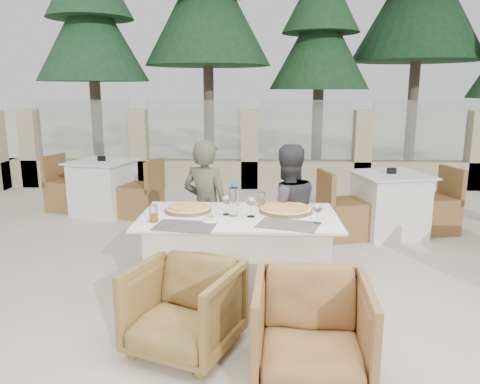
{
  "coord_description": "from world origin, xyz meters",
  "views": [
    {
      "loc": [
        0.13,
        -3.57,
        1.78
      ],
      "look_at": [
        -0.02,
        0.39,
        0.9
      ],
      "focal_mm": 35.0,
      "sensor_mm": 36.0,
      "label": 1
    }
  ],
  "objects_px": {
    "wine_glass_corner": "(318,212)",
    "armchair_far_right": "(290,248)",
    "beer_glass_right": "(261,200)",
    "armchair_near_right": "(311,330)",
    "wine_glass_centre": "(227,204)",
    "beer_glass_left": "(153,214)",
    "dining_table": "(239,260)",
    "bg_table_a": "(103,187)",
    "bg_table_b": "(389,204)",
    "pizza_left": "(188,208)",
    "pizza_right": "(286,208)",
    "diner_right": "(286,215)",
    "armchair_far_left": "(194,243)",
    "water_bottle": "(234,199)",
    "wine_glass_near": "(251,206)",
    "armchair_near_left": "(184,308)",
    "olive_dish": "(211,218)",
    "diner_left": "(206,208)"
  },
  "relations": [
    {
      "from": "wine_glass_corner",
      "to": "armchair_far_right",
      "type": "bearing_deg",
      "value": 100.11
    },
    {
      "from": "beer_glass_right",
      "to": "armchair_near_right",
      "type": "distance_m",
      "value": 1.45
    },
    {
      "from": "wine_glass_centre",
      "to": "beer_glass_left",
      "type": "xyz_separation_m",
      "value": [
        -0.55,
        -0.23,
        -0.03
      ]
    },
    {
      "from": "dining_table",
      "to": "bg_table_a",
      "type": "bearing_deg",
      "value": 125.94
    },
    {
      "from": "dining_table",
      "to": "bg_table_b",
      "type": "height_order",
      "value": "same"
    },
    {
      "from": "beer_glass_right",
      "to": "armchair_near_right",
      "type": "relative_size",
      "value": 0.18
    },
    {
      "from": "pizza_left",
      "to": "pizza_right",
      "type": "xyz_separation_m",
      "value": [
        0.82,
        0.01,
        0.0
      ]
    },
    {
      "from": "pizza_right",
      "to": "beer_glass_right",
      "type": "relative_size",
      "value": 3.35
    },
    {
      "from": "pizza_left",
      "to": "beer_glass_right",
      "type": "xyz_separation_m",
      "value": [
        0.62,
        0.17,
        0.04
      ]
    },
    {
      "from": "armchair_far_right",
      "to": "armchair_near_right",
      "type": "relative_size",
      "value": 0.87
    },
    {
      "from": "dining_table",
      "to": "wine_glass_corner",
      "type": "height_order",
      "value": "wine_glass_corner"
    },
    {
      "from": "diner_right",
      "to": "armchair_far_right",
      "type": "bearing_deg",
      "value": -124.72
    },
    {
      "from": "wine_glass_corner",
      "to": "armchair_far_left",
      "type": "bearing_deg",
      "value": 142.02
    },
    {
      "from": "pizza_right",
      "to": "wine_glass_centre",
      "type": "bearing_deg",
      "value": -167.17
    },
    {
      "from": "water_bottle",
      "to": "bg_table_a",
      "type": "distance_m",
      "value": 3.52
    },
    {
      "from": "wine_glass_near",
      "to": "bg_table_b",
      "type": "relative_size",
      "value": 0.11
    },
    {
      "from": "armchair_near_left",
      "to": "bg_table_a",
      "type": "bearing_deg",
      "value": 137.49
    },
    {
      "from": "wine_glass_centre",
      "to": "bg_table_b",
      "type": "height_order",
      "value": "wine_glass_centre"
    },
    {
      "from": "olive_dish",
      "to": "bg_table_a",
      "type": "distance_m",
      "value": 3.55
    },
    {
      "from": "wine_glass_near",
      "to": "beer_glass_right",
      "type": "height_order",
      "value": "wine_glass_near"
    },
    {
      "from": "wine_glass_centre",
      "to": "diner_right",
      "type": "bearing_deg",
      "value": 40.54
    },
    {
      "from": "wine_glass_corner",
      "to": "diner_right",
      "type": "xyz_separation_m",
      "value": [
        -0.19,
        0.67,
        -0.21
      ]
    },
    {
      "from": "armchair_near_right",
      "to": "bg_table_b",
      "type": "distance_m",
      "value": 3.26
    },
    {
      "from": "armchair_near_left",
      "to": "diner_left",
      "type": "distance_m",
      "value": 1.42
    },
    {
      "from": "dining_table",
      "to": "pizza_right",
      "type": "xyz_separation_m",
      "value": [
        0.39,
        0.14,
        0.41
      ]
    },
    {
      "from": "beer_glass_right",
      "to": "bg_table_a",
      "type": "relative_size",
      "value": 0.08
    },
    {
      "from": "dining_table",
      "to": "wine_glass_corner",
      "type": "relative_size",
      "value": 8.7
    },
    {
      "from": "dining_table",
      "to": "pizza_right",
      "type": "bearing_deg",
      "value": 19.17
    },
    {
      "from": "wine_glass_corner",
      "to": "beer_glass_right",
      "type": "bearing_deg",
      "value": 130.3
    },
    {
      "from": "wine_glass_near",
      "to": "olive_dish",
      "type": "height_order",
      "value": "wine_glass_near"
    },
    {
      "from": "wine_glass_corner",
      "to": "diner_left",
      "type": "relative_size",
      "value": 0.14
    },
    {
      "from": "wine_glass_corner",
      "to": "wine_glass_centre",
      "type": "bearing_deg",
      "value": 161.78
    },
    {
      "from": "armchair_far_left",
      "to": "pizza_left",
      "type": "bearing_deg",
      "value": 87.93
    },
    {
      "from": "wine_glass_near",
      "to": "diner_right",
      "type": "relative_size",
      "value": 0.14
    },
    {
      "from": "water_bottle",
      "to": "diner_right",
      "type": "relative_size",
      "value": 0.21
    },
    {
      "from": "beer_glass_left",
      "to": "pizza_left",
      "type": "bearing_deg",
      "value": 55.73
    },
    {
      "from": "olive_dish",
      "to": "armchair_near_right",
      "type": "height_order",
      "value": "olive_dish"
    },
    {
      "from": "armchair_near_left",
      "to": "bg_table_a",
      "type": "distance_m",
      "value": 3.96
    },
    {
      "from": "dining_table",
      "to": "pizza_left",
      "type": "height_order",
      "value": "pizza_left"
    },
    {
      "from": "pizza_right",
      "to": "water_bottle",
      "type": "relative_size",
      "value": 1.61
    },
    {
      "from": "pizza_left",
      "to": "beer_glass_right",
      "type": "distance_m",
      "value": 0.64
    },
    {
      "from": "beer_glass_left",
      "to": "armchair_far_left",
      "type": "bearing_deg",
      "value": 76.57
    },
    {
      "from": "pizza_left",
      "to": "armchair_far_left",
      "type": "distance_m",
      "value": 0.69
    },
    {
      "from": "wine_glass_centre",
      "to": "armchair_far_right",
      "type": "xyz_separation_m",
      "value": [
        0.56,
        0.57,
        -0.57
      ]
    },
    {
      "from": "pizza_left",
      "to": "wine_glass_corner",
      "type": "distance_m",
      "value": 1.09
    },
    {
      "from": "beer_glass_right",
      "to": "olive_dish",
      "type": "distance_m",
      "value": 0.61
    },
    {
      "from": "water_bottle",
      "to": "armchair_far_right",
      "type": "distance_m",
      "value": 1.0
    },
    {
      "from": "dining_table",
      "to": "olive_dish",
      "type": "distance_m",
      "value": 0.49
    },
    {
      "from": "diner_left",
      "to": "water_bottle",
      "type": "bearing_deg",
      "value": 138.04
    },
    {
      "from": "armchair_far_left",
      "to": "beer_glass_right",
      "type": "bearing_deg",
      "value": 147.87
    }
  ]
}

